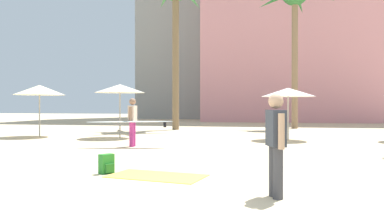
% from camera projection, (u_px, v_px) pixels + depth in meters
% --- Properties ---
extents(ground, '(120.00, 120.00, 0.00)m').
position_uv_depth(ground, '(161.00, 211.00, 5.31)').
color(ground, beige).
extents(hotel_pink, '(17.84, 8.23, 19.66)m').
position_uv_depth(hotel_pink, '(299.00, 18.00, 36.77)').
color(hotel_pink, pink).
rests_on(hotel_pink, ground).
extents(palm_tree_far_left, '(5.02, 4.84, 9.65)m').
position_uv_depth(palm_tree_far_left, '(295.00, 4.00, 24.64)').
color(palm_tree_far_left, '#896B4C').
rests_on(palm_tree_far_left, ground).
extents(cafe_umbrella_0, '(2.28, 2.28, 2.44)m').
position_uv_depth(cafe_umbrella_0, '(120.00, 89.00, 17.52)').
color(cafe_umbrella_0, gray).
rests_on(cafe_umbrella_0, ground).
extents(cafe_umbrella_1, '(2.35, 2.35, 2.44)m').
position_uv_depth(cafe_umbrella_1, '(39.00, 90.00, 18.12)').
color(cafe_umbrella_1, gray).
rests_on(cafe_umbrella_1, ground).
extents(cafe_umbrella_2, '(2.27, 2.27, 2.22)m').
position_uv_depth(cafe_umbrella_2, '(288.00, 92.00, 16.34)').
color(cafe_umbrella_2, gray).
rests_on(cafe_umbrella_2, ground).
extents(beach_towel, '(2.13, 1.40, 0.01)m').
position_uv_depth(beach_towel, '(157.00, 176.00, 7.94)').
color(beach_towel, '#F4CC4C').
rests_on(beach_towel, ground).
extents(backpack, '(0.34, 0.35, 0.42)m').
position_uv_depth(backpack, '(107.00, 164.00, 8.28)').
color(backpack, '#2B812E').
rests_on(backpack, ground).
extents(person_mid_left, '(3.11, 0.99, 1.73)m').
position_uv_depth(person_mid_left, '(131.00, 121.00, 13.62)').
color(person_mid_left, '#B7337F').
rests_on(person_mid_left, ground).
extents(person_near_right, '(0.33, 0.60, 1.66)m').
position_uv_depth(person_near_right, '(276.00, 141.00, 6.10)').
color(person_near_right, '#3D3D42').
rests_on(person_near_right, ground).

